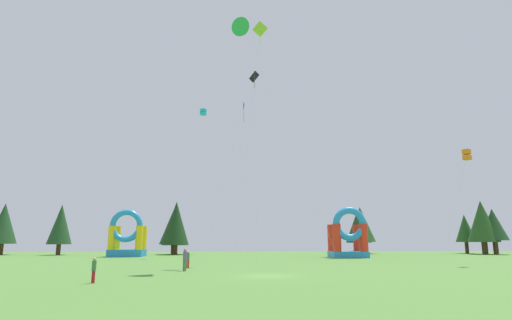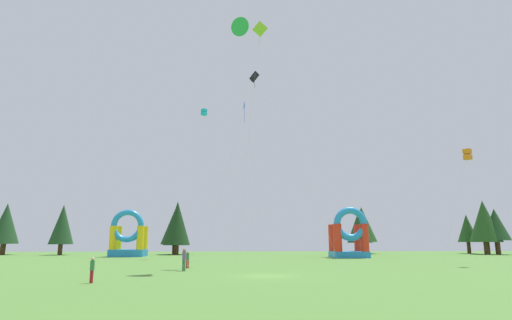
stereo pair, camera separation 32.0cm
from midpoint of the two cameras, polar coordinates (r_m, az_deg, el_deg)
The scene contains 21 objects.
ground_plane at distance 30.58m, azimuth 1.14°, elevation -15.96°, with size 120.00×120.00×0.00m, color #548438.
kite_orange_box at distance 49.70m, azimuth 27.27°, elevation 0.65°, with size 2.65×3.56×12.23m.
kite_cyan_box at distance 64.00m, azimuth -7.53°, elevation 6.61°, with size 7.12×5.89×22.49m.
kite_lime_diamond at distance 50.46m, azimuth 0.31°, elevation 17.70°, with size 3.35×4.96×27.72m.
kite_blue_diamond at distance 56.85m, azimuth -1.85°, elevation 7.44°, with size 4.99×5.36×21.38m.
kite_green_delta at distance 44.14m, azimuth -1.97°, elevation 17.89°, with size 9.80×5.10×25.12m.
kite_black_diamond at distance 50.39m, azimuth -0.31°, elevation 11.28°, with size 1.17×7.18×22.51m.
person_midfield at distance 38.99m, azimuth -9.75°, elevation -13.36°, with size 0.34×0.34×1.58m.
person_left_edge at distance 35.62m, azimuth -10.21°, elevation -13.32°, with size 0.44×0.44×1.86m.
person_far_side at distance 27.56m, azimuth -22.08°, elevation -13.81°, with size 0.36×0.36×1.54m.
inflatable_red_slide at distance 66.64m, azimuth -17.77°, elevation -10.50°, with size 5.18×3.86×7.11m.
inflatable_orange_dome at distance 61.56m, azimuth 12.66°, elevation -10.61°, with size 5.09×4.31×7.20m.
tree_row_0 at distance 83.28m, azimuth -31.98°, elevation -7.55°, with size 4.64×4.64×8.78m.
tree_row_1 at distance 77.79m, azimuth -25.81°, elevation -8.13°, with size 3.98×3.98×8.49m.
tree_row_2 at distance 73.96m, azimuth -11.49°, elevation -8.97°, with size 5.04×5.04×8.34m.
tree_row_3 at distance 72.81m, azimuth -11.28°, elevation -8.69°, with size 4.64×4.64×9.11m.
tree_row_4 at distance 75.76m, azimuth 14.01°, elevation -9.06°, with size 4.48×4.48×7.70m.
tree_row_5 at distance 79.80m, azimuth 14.33°, elevation -8.76°, with size 5.30×5.30×8.58m.
tree_row_6 at distance 86.95m, azimuth 27.15°, elevation -8.53°, with size 3.59×3.59×7.19m.
tree_row_7 at distance 83.65m, azimuth 29.02°, elevation -7.52°, with size 5.35×5.35×9.46m.
tree_row_8 at distance 83.97m, azimuth 30.21°, elevation -7.84°, with size 4.57×4.57×7.95m.
Camera 1 is at (-2.34, -30.39, 2.63)m, focal length 28.54 mm.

